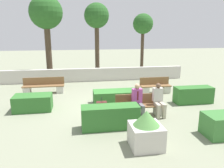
{
  "coord_description": "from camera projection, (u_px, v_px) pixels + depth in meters",
  "views": [
    {
      "loc": [
        -1.17,
        -9.05,
        3.27
      ],
      "look_at": [
        0.37,
        0.5,
        0.9
      ],
      "focal_mm": 35.0,
      "sensor_mm": 36.0,
      "label": 1
    }
  ],
  "objects": [
    {
      "name": "perimeter_wall",
      "position": [
        95.0,
        75.0,
        14.5
      ],
      "size": [
        11.97,
        0.3,
        0.86
      ],
      "color": "beige",
      "rests_on": "ground_plane"
    },
    {
      "name": "tree_leftmost",
      "position": [
        46.0,
        15.0,
        14.42
      ],
      "size": [
        2.2,
        2.2,
        5.55
      ],
      "color": "#473828",
      "rests_on": "ground_plane"
    },
    {
      "name": "bench_front",
      "position": [
        141.0,
        107.0,
        8.62
      ],
      "size": [
        1.96,
        0.48,
        0.83
      ],
      "color": "brown",
      "rests_on": "ground_plane"
    },
    {
      "name": "ground_plane",
      "position": [
        105.0,
        107.0,
        9.64
      ],
      "size": [
        60.0,
        60.0,
        0.0
      ],
      "primitive_type": "plane",
      "color": "gray"
    },
    {
      "name": "bench_right_side",
      "position": [
        155.0,
        87.0,
        11.71
      ],
      "size": [
        1.64,
        0.48,
        0.83
      ],
      "rotation": [
        0.0,
        0.0,
        -0.12
      ],
      "color": "brown",
      "rests_on": "ground_plane"
    },
    {
      "name": "person_seated_woman",
      "position": [
        159.0,
        98.0,
        8.5
      ],
      "size": [
        0.38,
        0.64,
        1.29
      ],
      "color": "#B2A893",
      "rests_on": "ground_plane"
    },
    {
      "name": "suitcase",
      "position": [
        102.0,
        110.0,
        8.38
      ],
      "size": [
        0.39,
        0.24,
        0.83
      ],
      "color": "#471E19",
      "rests_on": "ground_plane"
    },
    {
      "name": "tree_center_left",
      "position": [
        97.0,
        18.0,
        15.36
      ],
      "size": [
        1.76,
        1.76,
        5.19
      ],
      "color": "#473828",
      "rests_on": "ground_plane"
    },
    {
      "name": "tree_center_right",
      "position": [
        143.0,
        25.0,
        16.07
      ],
      "size": [
        1.48,
        1.48,
        4.51
      ],
      "color": "#473828",
      "rests_on": "ground_plane"
    },
    {
      "name": "hedge_block_near_left",
      "position": [
        110.0,
        117.0,
        7.45
      ],
      "size": [
        1.96,
        0.63,
        0.8
      ],
      "color": "#33702D",
      "rests_on": "ground_plane"
    },
    {
      "name": "hedge_block_near_right",
      "position": [
        33.0,
        103.0,
        9.15
      ],
      "size": [
        1.53,
        0.87,
        0.66
      ],
      "color": "#33702D",
      "rests_on": "ground_plane"
    },
    {
      "name": "person_seated_man",
      "position": [
        138.0,
        99.0,
        8.37
      ],
      "size": [
        0.38,
        0.64,
        1.3
      ],
      "color": "slate",
      "rests_on": "ground_plane"
    },
    {
      "name": "hedge_block_mid_right",
      "position": [
        193.0,
        95.0,
        10.09
      ],
      "size": [
        1.73,
        0.65,
        0.76
      ],
      "color": "#33702D",
      "rests_on": "ground_plane"
    },
    {
      "name": "hedge_block_far_left",
      "position": [
        117.0,
        97.0,
        10.03
      ],
      "size": [
        2.14,
        0.88,
        0.61
      ],
      "color": "#33702D",
      "rests_on": "ground_plane"
    },
    {
      "name": "bench_left_side",
      "position": [
        44.0,
        87.0,
        11.69
      ],
      "size": [
        2.16,
        0.49,
        0.83
      ],
      "rotation": [
        0.0,
        0.0,
        0.2
      ],
      "color": "brown",
      "rests_on": "ground_plane"
    },
    {
      "name": "planter_corner_left",
      "position": [
        146.0,
        130.0,
        6.2
      ],
      "size": [
        0.89,
        0.89,
        1.1
      ],
      "color": "beige",
      "rests_on": "ground_plane"
    }
  ]
}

